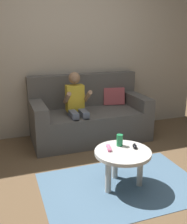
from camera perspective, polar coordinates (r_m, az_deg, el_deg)
ground_plane at (r=2.74m, az=4.68°, el=-17.08°), size 9.07×9.07×0.00m
wall_back at (r=4.05m, az=-5.94°, el=12.79°), size 4.54×0.05×2.50m
couch at (r=3.92m, az=-0.93°, el=-1.11°), size 1.68×0.80×0.93m
person_seated_on_couch at (r=3.60m, az=-3.64°, el=1.54°), size 0.34×0.42×1.02m
coffee_table at (r=2.70m, az=6.28°, el=-9.64°), size 0.57×0.57×0.40m
area_rug at (r=2.86m, az=6.12°, el=-15.54°), size 1.63×1.08×0.01m
game_remote_pink_near_edge at (r=2.68m, az=3.24°, el=-7.82°), size 0.07×0.14×0.03m
nunchuk_black at (r=2.74m, az=8.89°, el=-7.30°), size 0.07×0.10×0.05m
soda_can at (r=2.76m, az=5.69°, el=-6.09°), size 0.07×0.07×0.12m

